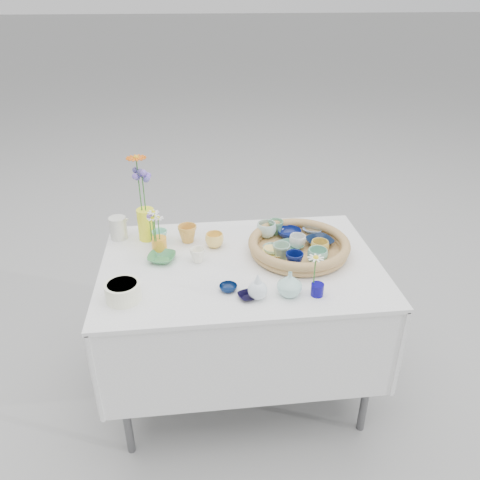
{
  "coord_description": "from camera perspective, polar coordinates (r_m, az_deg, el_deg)",
  "views": [
    {
      "loc": [
        -0.21,
        -1.81,
        1.87
      ],
      "look_at": [
        0.0,
        0.02,
        0.87
      ],
      "focal_mm": 35.0,
      "sensor_mm": 36.0,
      "label": 1
    }
  ],
  "objects": [
    {
      "name": "tray_ceramic_5",
      "position": [
        2.17,
        3.98,
        -1.16
      ],
      "size": [
        0.1,
        0.1,
        0.03
      ],
      "primitive_type": "imported",
      "rotation": [
        0.0,
        0.0,
        -0.11
      ],
      "color": "#A3D0C1",
      "rests_on": "wicker_tray"
    },
    {
      "name": "loose_ceramic_3",
      "position": [
        2.13,
        -5.19,
        -1.86
      ],
      "size": [
        0.08,
        0.08,
        0.06
      ],
      "primitive_type": "imported",
      "rotation": [
        0.0,
        0.0,
        0.25
      ],
      "color": "white",
      "rests_on": "display_table"
    },
    {
      "name": "display_table",
      "position": [
        2.61,
        0.05,
        -17.25
      ],
      "size": [
        1.26,
        0.86,
        0.77
      ],
      "primitive_type": null,
      "color": "white",
      "rests_on": "ground"
    },
    {
      "name": "tray_ceramic_12",
      "position": [
        2.33,
        4.37,
        1.56
      ],
      "size": [
        0.09,
        0.09,
        0.07
      ],
      "primitive_type": "imported",
      "rotation": [
        0.0,
        0.0,
        0.26
      ],
      "color": "#57926D",
      "rests_on": "wicker_tray"
    },
    {
      "name": "tray_ceramic_6",
      "position": [
        2.3,
        3.24,
        1.25
      ],
      "size": [
        0.11,
        0.11,
        0.08
      ],
      "primitive_type": "imported",
      "rotation": [
        0.0,
        0.0,
        -0.18
      ],
      "color": "silver",
      "rests_on": "wicker_tray"
    },
    {
      "name": "tray_ceramic_10",
      "position": [
        2.15,
        4.27,
        -1.6
      ],
      "size": [
        0.14,
        0.14,
        0.03
      ],
      "primitive_type": "imported",
      "rotation": [
        0.0,
        0.0,
        -0.22
      ],
      "color": "#F8CC63",
      "rests_on": "wicker_tray"
    },
    {
      "name": "hydrangea",
      "position": [
        2.26,
        -11.64,
        5.65
      ],
      "size": [
        0.08,
        0.08,
        0.25
      ],
      "primitive_type": null,
      "rotation": [
        0.0,
        0.0,
        0.17
      ],
      "color": "#5651A0",
      "rests_on": "tall_vase_yellow"
    },
    {
      "name": "tray_ceramic_11",
      "position": [
        2.1,
        9.42,
        -2.0
      ],
      "size": [
        0.12,
        0.12,
        0.07
      ],
      "primitive_type": "imported",
      "rotation": [
        0.0,
        0.0,
        -0.36
      ],
      "color": "#78B698",
      "rests_on": "wicker_tray"
    },
    {
      "name": "tray_ceramic_9",
      "position": [
        2.05,
        6.63,
        -2.47
      ],
      "size": [
        0.09,
        0.09,
        0.07
      ],
      "primitive_type": "imported",
      "rotation": [
        0.0,
        0.0,
        -0.2
      ],
      "color": "#081350",
      "rests_on": "wicker_tray"
    },
    {
      "name": "white_pitcher",
      "position": [
        2.39,
        -14.63,
        1.43
      ],
      "size": [
        0.12,
        0.09,
        0.11
      ],
      "primitive_type": null,
      "rotation": [
        0.0,
        0.0,
        -0.07
      ],
      "color": "silver",
      "rests_on": "display_table"
    },
    {
      "name": "tray_ceramic_2",
      "position": [
        2.18,
        9.68,
        -0.9
      ],
      "size": [
        0.08,
        0.08,
        0.07
      ],
      "primitive_type": "imported",
      "rotation": [
        0.0,
        0.0,
        0.01
      ],
      "color": "gold",
      "rests_on": "wicker_tray"
    },
    {
      "name": "single_daisy",
      "position": [
        1.89,
        9.09,
        -3.7
      ],
      "size": [
        0.09,
        0.09,
        0.14
      ],
      "primitive_type": null,
      "rotation": [
        0.0,
        0.0,
        0.22
      ],
      "color": "white",
      "rests_on": "bud_vase_cobalt"
    },
    {
      "name": "gerbera",
      "position": [
        2.25,
        -12.21,
        6.6
      ],
      "size": [
        0.13,
        0.13,
        0.28
      ],
      "primitive_type": null,
      "rotation": [
        0.0,
        0.0,
        -0.25
      ],
      "color": "orange",
      "rests_on": "tall_vase_yellow"
    },
    {
      "name": "bud_vase_cobalt",
      "position": [
        1.93,
        9.4,
        -5.98
      ],
      "size": [
        0.06,
        0.06,
        0.05
      ],
      "primitive_type": "cylinder",
      "rotation": [
        0.0,
        0.0,
        -0.08
      ],
      "color": "#09046D",
      "rests_on": "display_table"
    },
    {
      "name": "tray_ceramic_4",
      "position": [
        2.11,
        5.04,
        -1.43
      ],
      "size": [
        0.09,
        0.09,
        0.07
      ],
      "primitive_type": "imported",
      "rotation": [
        0.0,
        0.0,
        -0.14
      ],
      "color": "#85AD95",
      "rests_on": "wicker_tray"
    },
    {
      "name": "loose_ceramic_0",
      "position": [
        2.3,
        -6.41,
        0.78
      ],
      "size": [
        0.11,
        0.11,
        0.09
      ],
      "primitive_type": "imported",
      "rotation": [
        0.0,
        0.0,
        0.25
      ],
      "color": "gold",
      "rests_on": "display_table"
    },
    {
      "name": "tray_ceramic_1",
      "position": [
        2.26,
        9.65,
        -0.21
      ],
      "size": [
        0.16,
        0.16,
        0.03
      ],
      "primitive_type": "imported",
      "rotation": [
        0.0,
        0.0,
        0.35
      ],
      "color": "black",
      "rests_on": "wicker_tray"
    },
    {
      "name": "fluted_bowl",
      "position": [
        1.93,
        -14.08,
        -6.1
      ],
      "size": [
        0.18,
        0.18,
        0.07
      ],
      "primitive_type": null,
      "rotation": [
        0.0,
        0.0,
        -0.38
      ],
      "color": "white",
      "rests_on": "display_table"
    },
    {
      "name": "bud_vase_paleblue",
      "position": [
        1.87,
        2.16,
        -5.59
      ],
      "size": [
        0.09,
        0.09,
        0.12
      ],
      "primitive_type": null,
      "rotation": [
        0.0,
        0.0,
        0.21
      ],
      "color": "silver",
      "rests_on": "display_table"
    },
    {
      "name": "loose_ceramic_5",
      "position": [
        2.31,
        -9.72,
        0.38
      ],
      "size": [
        0.1,
        0.1,
        0.07
      ],
      "primitive_type": "imported",
      "rotation": [
        0.0,
        0.0,
        -0.34
      ],
      "color": "#90E0C3",
      "rests_on": "display_table"
    },
    {
      "name": "tray_ceramic_8",
      "position": [
        2.38,
        8.87,
        1.28
      ],
      "size": [
        0.13,
        0.13,
        0.02
      ],
      "primitive_type": "imported",
      "rotation": [
        0.0,
        0.0,
        -0.42
      ],
      "color": "#7EACFF",
      "rests_on": "wicker_tray"
    },
    {
      "name": "daisy_posy",
      "position": [
        2.16,
        -10.43,
        1.97
      ],
      "size": [
        0.1,
        0.1,
        0.16
      ],
      "primitive_type": null,
      "rotation": [
        0.0,
        0.0,
        -0.33
      ],
      "color": "white",
      "rests_on": "daisy_cup"
    },
    {
      "name": "loose_ceramic_1",
      "position": [
        2.25,
        -3.14,
        -0.01
      ],
      "size": [
        0.11,
        0.11,
        0.07
      ],
      "primitive_type": "imported",
      "rotation": [
        0.0,
        0.0,
        -0.35
      ],
      "color": "#FFD160",
      "rests_on": "display_table"
    },
    {
      "name": "tray_ceramic_3",
      "position": [
        2.21,
        6.17,
        -0.75
      ],
      "size": [
        0.13,
        0.13,
        0.03
      ],
      "primitive_type": "imported",
      "rotation": [
        0.0,
        0.0,
        0.22
      ],
      "color": "#467963",
      "rests_on": "wicker_tray"
    },
    {
      "name": "tray_ceramic_7",
      "position": [
        2.22,
        7.02,
        -0.16
      ],
      "size": [
        0.1,
        0.1,
        0.06
      ],
      "primitive_type": "imported",
      "rotation": [
        0.0,
        0.0,
        -0.42
      ],
      "color": "white",
      "rests_on": "wicker_tray"
    },
    {
      "name": "loose_ceramic_2",
      "position": [
        2.17,
        -9.52,
        -2.15
      ],
      "size": [
        0.15,
        0.15,
        0.03
      ],
      "primitive_type": "imported",
      "rotation": [
        0.0,
        0.0,
        -0.23
      ],
      "color": "#3F8B51",
      "rests_on": "display_table"
    },
    {
      "name": "ground",
      "position": [
        2.61,
        0.05,
        -17.25
      ],
      "size": [
        80.0,
        80.0,
        0.0
      ],
      "primitive_type": "plane",
      "color": "gray"
    },
    {
      "name": "tray_ceramic_0",
      "position": [
        2.31,
        6.04,
        0.82
      ],
      "size": [
        0.14,
        0.14,
        0.04
      ],
      "primitive_type": "imported",
      "rotation": [
        0.0,
        0.0,
        -0.2
      ],
      "color": "navy",
      "rests_on": "wicker_tray"
    },
    {
      "name": "loose_ceramic_4",
      "position": [
        1.94,
        -1.45,
        -5.85
      ],
      "size": [
        0.1,
        0.1,
        0.02
      ],
      "primitive_type": "imported",
      "rotation": [
        0.0,
        0.0,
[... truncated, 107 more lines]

